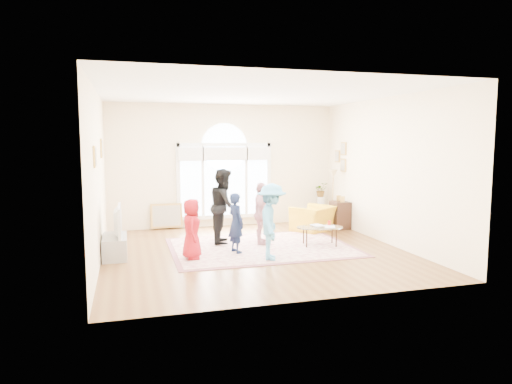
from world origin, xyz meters
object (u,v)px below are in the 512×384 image
object	(u,v)px
television	(114,221)
coffee_table	(320,228)
armchair	(313,219)
tv_console	(115,247)
area_rug	(261,247)

from	to	relation	value
television	coffee_table	size ratio (longest dim) A/B	0.92
coffee_table	armchair	xyz separation A→B (m)	(0.50, 1.56, -0.08)
tv_console	armchair	world-z (taller)	armchair
tv_console	area_rug	bearing A→B (deg)	-0.30
coffee_table	armchair	bearing A→B (deg)	83.58
television	coffee_table	distance (m)	4.23
television	armchair	xyz separation A→B (m)	(4.71, 1.34, -0.40)
area_rug	coffee_table	size ratio (longest dim) A/B	3.26
television	tv_console	bearing A→B (deg)	180.00
armchair	coffee_table	bearing A→B (deg)	38.23
coffee_table	armchair	size ratio (longest dim) A/B	1.14
coffee_table	tv_console	bearing A→B (deg)	-171.46
armchair	tv_console	bearing A→B (deg)	-18.03
tv_console	coffee_table	bearing A→B (deg)	-2.91
area_rug	television	distance (m)	3.04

